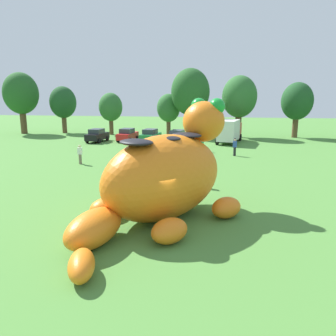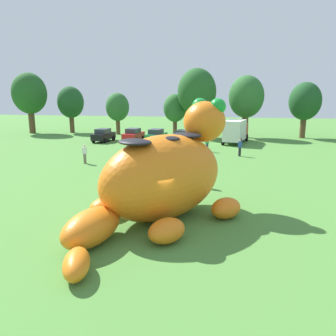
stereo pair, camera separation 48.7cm
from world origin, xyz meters
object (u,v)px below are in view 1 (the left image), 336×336
at_px(giant_inflatable_creature, 165,176).
at_px(spectator_wandering, 235,147).
at_px(car_green, 150,136).
at_px(spectator_near_inflatable, 198,174).
at_px(spectator_mid_field, 202,144).
at_px(car_black, 97,135).
at_px(car_silver, 177,137).
at_px(box_truck, 230,130).
at_px(spectator_by_cars, 80,155).
at_px(car_red, 127,135).

distance_m(giant_inflatable_creature, spectator_wandering, 18.59).
bearing_deg(car_green, giant_inflatable_creature, -76.53).
bearing_deg(spectator_near_inflatable, spectator_mid_field, 92.14).
bearing_deg(car_black, spectator_mid_field, -21.02).
relative_size(car_black, car_silver, 0.98).
bearing_deg(spectator_mid_field, spectator_near_inflatable, -87.86).
height_order(giant_inflatable_creature, spectator_wandering, giant_inflatable_creature).
bearing_deg(box_truck, car_silver, -165.72).
height_order(spectator_mid_field, spectator_wandering, same).
relative_size(spectator_mid_field, spectator_by_cars, 1.00).
relative_size(car_silver, spectator_mid_field, 2.52).
bearing_deg(spectator_near_inflatable, giant_inflatable_creature, -101.64).
distance_m(car_red, spectator_near_inflatable, 23.44).
relative_size(car_red, spectator_wandering, 2.48).
height_order(spectator_mid_field, spectator_by_cars, same).
bearing_deg(car_silver, car_black, -179.05).
distance_m(car_black, spectator_mid_field, 15.03).
bearing_deg(giant_inflatable_creature, spectator_mid_field, 88.02).
xyz_separation_m(car_red, box_truck, (13.36, 0.72, 0.74)).
height_order(box_truck, spectator_wandering, box_truck).
height_order(box_truck, spectator_mid_field, box_truck).
distance_m(spectator_by_cars, spectator_wandering, 15.13).
distance_m(car_silver, spectator_by_cars, 15.70).
bearing_deg(car_silver, spectator_near_inflatable, -78.72).
bearing_deg(spectator_mid_field, spectator_wandering, -33.08).
xyz_separation_m(box_truck, spectator_by_cars, (-13.44, -15.76, -0.75)).
relative_size(car_red, spectator_near_inflatable, 2.48).
bearing_deg(car_red, spectator_by_cars, -90.32).
relative_size(giant_inflatable_creature, box_truck, 1.69).
bearing_deg(spectator_by_cars, car_green, 77.47).
bearing_deg(spectator_mid_field, box_truck, 66.71).
relative_size(car_green, car_silver, 1.00).
relative_size(car_red, box_truck, 0.63).
height_order(car_black, spectator_near_inflatable, car_black).
bearing_deg(spectator_by_cars, spectator_near_inflatable, -27.96).
height_order(car_silver, box_truck, box_truck).
height_order(box_truck, spectator_by_cars, box_truck).
height_order(car_green, spectator_wandering, car_green).
distance_m(spectator_near_inflatable, spectator_by_cars, 12.30).
height_order(car_red, spectator_wandering, car_red).
bearing_deg(car_red, car_silver, -7.89).
xyz_separation_m(car_black, car_silver, (10.60, 0.18, 0.00)).
height_order(box_truck, spectator_near_inflatable, box_truck).
xyz_separation_m(giant_inflatable_creature, box_truck, (3.82, 27.54, -0.54)).
relative_size(car_red, car_green, 0.99).
distance_m(giant_inflatable_creature, spectator_mid_field, 20.36).
bearing_deg(giant_inflatable_creature, car_black, 117.41).
height_order(spectator_near_inflatable, spectator_by_cars, same).
xyz_separation_m(car_green, spectator_near_inflatable, (7.59, -20.50, -0.01)).
height_order(giant_inflatable_creature, car_black, giant_inflatable_creature).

